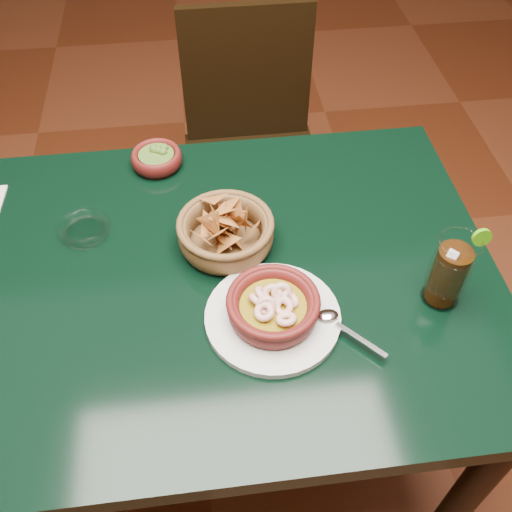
{
  "coord_description": "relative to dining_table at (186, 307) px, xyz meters",
  "views": [
    {
      "loc": [
        0.06,
        -0.69,
        1.58
      ],
      "look_at": [
        0.14,
        -0.02,
        0.81
      ],
      "focal_mm": 40.0,
      "sensor_mm": 36.0,
      "label": 1
    }
  ],
  "objects": [
    {
      "name": "guacamole_ramekin",
      "position": [
        -0.04,
        0.33,
        0.12
      ],
      "size": [
        0.13,
        0.13,
        0.04
      ],
      "color": "#4E1210",
      "rests_on": "dining_table"
    },
    {
      "name": "shrimp_plate",
      "position": [
        0.16,
        -0.12,
        0.13
      ],
      "size": [
        0.3,
        0.24,
        0.08
      ],
      "color": "silver",
      "rests_on": "dining_table"
    },
    {
      "name": "dining_table",
      "position": [
        0.0,
        0.0,
        0.0
      ],
      "size": [
        1.2,
        0.8,
        0.75
      ],
      "color": "black",
      "rests_on": "ground"
    },
    {
      "name": "cola_drink",
      "position": [
        0.47,
        -0.11,
        0.17
      ],
      "size": [
        0.15,
        0.15,
        0.17
      ],
      "color": "white",
      "rests_on": "dining_table"
    },
    {
      "name": "dining_chair",
      "position": [
        0.22,
        0.71,
        -0.17
      ],
      "size": [
        0.41,
        0.41,
        0.88
      ],
      "color": "black",
      "rests_on": "ground"
    },
    {
      "name": "ground",
      "position": [
        0.0,
        0.0,
        -0.65
      ],
      "size": [
        7.0,
        7.0,
        0.0
      ],
      "primitive_type": "plane",
      "color": "#471C0C",
      "rests_on": "ground"
    },
    {
      "name": "chip_basket",
      "position": [
        0.09,
        0.07,
        0.13
      ],
      "size": [
        0.22,
        0.22,
        0.14
      ],
      "color": "brown",
      "rests_on": "dining_table"
    },
    {
      "name": "glass_ashtray",
      "position": [
        -0.19,
        0.14,
        0.11
      ],
      "size": [
        0.11,
        0.11,
        0.03
      ],
      "color": "white",
      "rests_on": "dining_table"
    }
  ]
}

